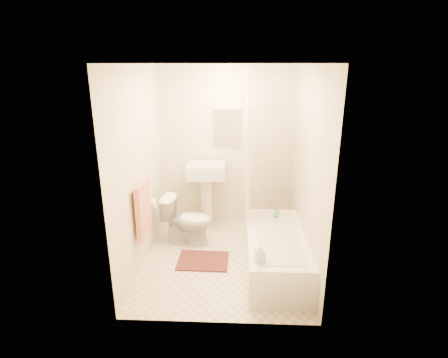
{
  "coord_description": "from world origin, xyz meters",
  "views": [
    {
      "loc": [
        0.19,
        -4.0,
        2.38
      ],
      "look_at": [
        0.0,
        0.25,
        1.0
      ],
      "focal_mm": 28.0,
      "sensor_mm": 36.0,
      "label": 1
    }
  ],
  "objects_px": {
    "sink": "(206,193)",
    "bathtub": "(276,252)",
    "toilet": "(187,221)",
    "bath_mat": "(203,261)",
    "soap_bottle": "(260,254)"
  },
  "relations": [
    {
      "from": "bathtub",
      "to": "soap_bottle",
      "type": "bearing_deg",
      "value": -110.7
    },
    {
      "from": "toilet",
      "to": "soap_bottle",
      "type": "distance_m",
      "value": 1.55
    },
    {
      "from": "toilet",
      "to": "bath_mat",
      "type": "xyz_separation_m",
      "value": [
        0.27,
        -0.5,
        -0.32
      ]
    },
    {
      "from": "sink",
      "to": "soap_bottle",
      "type": "xyz_separation_m",
      "value": [
        0.72,
        -1.77,
        -0.0
      ]
    },
    {
      "from": "bathtub",
      "to": "soap_bottle",
      "type": "relative_size",
      "value": 7.91
    },
    {
      "from": "toilet",
      "to": "bath_mat",
      "type": "distance_m",
      "value": 0.65
    },
    {
      "from": "bathtub",
      "to": "sink",
      "type": "bearing_deg",
      "value": 129.66
    },
    {
      "from": "sink",
      "to": "bathtub",
      "type": "xyz_separation_m",
      "value": [
        0.95,
        -1.15,
        -0.33
      ]
    },
    {
      "from": "sink",
      "to": "bathtub",
      "type": "bearing_deg",
      "value": -53.63
    },
    {
      "from": "toilet",
      "to": "bath_mat",
      "type": "height_order",
      "value": "toilet"
    },
    {
      "from": "bath_mat",
      "to": "sink",
      "type": "bearing_deg",
      "value": 92.64
    },
    {
      "from": "toilet",
      "to": "bathtub",
      "type": "height_order",
      "value": "toilet"
    },
    {
      "from": "sink",
      "to": "bathtub",
      "type": "distance_m",
      "value": 1.53
    },
    {
      "from": "bath_mat",
      "to": "bathtub",
      "type": "bearing_deg",
      "value": -6.52
    },
    {
      "from": "soap_bottle",
      "to": "bath_mat",
      "type": "bearing_deg",
      "value": 133.05
    }
  ]
}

